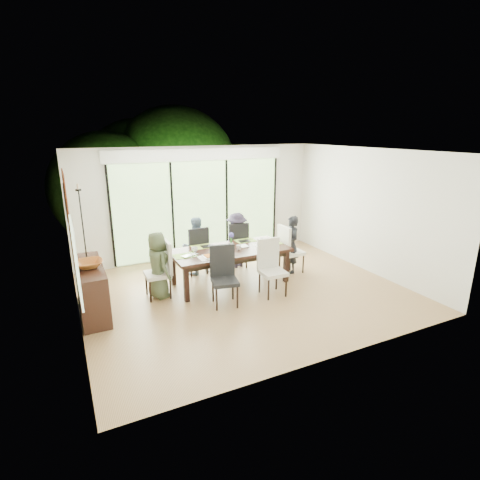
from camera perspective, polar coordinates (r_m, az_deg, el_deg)
name	(u,v)px	position (r m, az deg, el deg)	size (l,w,h in m)	color
floor	(246,292)	(7.42, 0.85, -7.96)	(6.00, 5.00, 0.01)	brown
ceiling	(246,151)	(6.76, 0.95, 13.43)	(6.00, 5.00, 0.01)	white
wall_back	(200,203)	(9.22, -6.18, 5.69)	(6.00, 0.02, 2.70)	silver
wall_front	(334,269)	(4.96, 14.11, -4.29)	(6.00, 0.02, 2.70)	silver
wall_left	(70,247)	(6.27, -24.50, -0.94)	(0.02, 5.00, 2.70)	beige
wall_right	(368,211)	(8.72, 18.91, 4.25)	(0.02, 5.00, 2.70)	silver
glass_doors	(200,209)	(9.22, -6.06, 4.73)	(4.20, 0.02, 2.30)	#598C3F
blinds_header	(199,155)	(9.03, -6.29, 12.81)	(4.40, 0.06, 0.28)	white
mullion_a	(111,218)	(8.74, -19.10, 3.25)	(0.05, 0.04, 2.30)	black
mullion_b	(173,212)	(9.00, -10.24, 4.27)	(0.05, 0.04, 2.30)	black
mullion_c	(227,207)	(9.46, -2.04, 5.12)	(0.05, 0.04, 2.30)	black
mullion_d	(274,202)	(10.10, 5.27, 5.79)	(0.05, 0.04, 2.30)	black
side_window	(76,261)	(5.07, -23.71, -2.95)	(0.02, 0.90, 1.00)	#8CAD7F
deck	(190,247)	(10.39, -7.62, -1.11)	(6.00, 1.80, 0.10)	#513723
rail_top	(180,220)	(10.96, -9.07, 3.03)	(6.00, 0.08, 0.06)	brown
foliage_left	(108,189)	(11.41, -19.53, 7.38)	(3.20, 3.20, 3.20)	#14380F
foliage_mid	(176,170)	(12.38, -9.77, 10.41)	(4.00, 4.00, 4.00)	#14380F
foliage_right	(237,187)	(12.34, -0.46, 8.10)	(2.80, 2.80, 2.80)	#14380F
foliage_far	(140,175)	(12.84, -14.96, 9.50)	(3.60, 3.60, 3.60)	#14380F
table_top	(230,250)	(7.58, -1.53, -1.61)	(2.37, 1.09, 0.06)	black
table_apron	(230,255)	(7.61, -1.53, -2.24)	(2.17, 0.89, 0.10)	black
table_leg_fl	(186,284)	(6.98, -8.18, -6.69)	(0.09, 0.09, 0.68)	black
table_leg_fr	(286,266)	(7.84, 7.03, -3.98)	(0.09, 0.09, 0.68)	black
table_leg_bl	(173,269)	(7.74, -10.16, -4.39)	(0.09, 0.09, 0.68)	black
table_leg_br	(266,254)	(8.53, 3.91, -2.17)	(0.09, 0.09, 0.68)	black
chair_left_end	(157,270)	(7.19, -12.51, -4.47)	(0.45, 0.45, 1.09)	silver
chair_right_end	(292,248)	(8.33, 7.91, -1.29)	(0.45, 0.45, 1.09)	white
chair_far_left	(195,250)	(8.23, -6.83, -1.48)	(0.45, 0.45, 1.09)	black
chair_far_right	(237,244)	(8.59, -0.53, -0.59)	(0.45, 0.45, 1.09)	black
chair_near_left	(225,277)	(6.70, -2.34, -5.64)	(0.45, 0.45, 1.09)	black
chair_near_right	(273,268)	(7.13, 5.06, -4.30)	(0.45, 0.45, 1.09)	beige
person_left_end	(158,265)	(7.16, -12.40, -3.75)	(0.59, 0.37, 1.27)	#455236
person_right_end	(291,245)	(8.29, 7.82, -0.69)	(0.59, 0.37, 1.27)	black
person_far_left	(195,246)	(8.18, -6.81, -0.89)	(0.59, 0.37, 1.27)	slate
person_far_right	(237,240)	(8.54, -0.47, -0.02)	(0.59, 0.37, 1.27)	#261F2F
placemat_left	(185,256)	(7.25, -8.39, -2.37)	(0.43, 0.32, 0.01)	olive
placemat_right	(271,243)	(7.99, 4.68, -0.45)	(0.43, 0.32, 0.01)	#7EA33A
placemat_far_l	(202,247)	(7.76, -5.78, -1.00)	(0.43, 0.32, 0.01)	#A9C145
placemat_far_r	(245,240)	(8.14, 0.83, -0.08)	(0.43, 0.32, 0.01)	#83AB3D
placemat_paper	(210,257)	(7.11, -4.57, -2.64)	(0.43, 0.32, 0.01)	white
tablet_far_l	(208,246)	(7.75, -4.96, -0.94)	(0.26, 0.18, 0.01)	black
tablet_far_r	(244,241)	(8.08, 0.67, -0.16)	(0.24, 0.17, 0.01)	black
papers	(261,245)	(7.83, 3.29, -0.79)	(0.30, 0.22, 0.00)	white
platter_base	(210,256)	(7.10, -4.58, -2.52)	(0.26, 0.26, 0.02)	white
platter_snacks	(210,256)	(7.10, -4.58, -2.39)	(0.20, 0.20, 0.01)	#C15D16
vase	(231,245)	(7.62, -1.35, -0.82)	(0.08, 0.08, 0.12)	silver
hyacinth_stems	(231,240)	(7.58, -1.36, 0.04)	(0.04, 0.04, 0.16)	#337226
hyacinth_blooms	(231,235)	(7.55, -1.36, 0.76)	(0.11, 0.11, 0.11)	#4E45AD
laptop	(192,256)	(7.19, -7.39, -2.42)	(0.33, 0.21, 0.03)	silver
cup_a	(195,249)	(7.45, -6.93, -1.44)	(0.12, 0.12, 0.09)	white
cup_b	(239,247)	(7.53, -0.18, -1.12)	(0.10, 0.10, 0.09)	white
cup_c	(262,241)	(7.99, 3.40, -0.10)	(0.12, 0.12, 0.09)	white
book	(240,246)	(7.71, 0.00, -0.98)	(0.16, 0.22, 0.02)	white
sideboard	(92,289)	(6.96, -21.68, -6.96)	(0.43, 1.54, 0.87)	black
bowl	(89,264)	(6.70, -22.05, -3.42)	(0.46, 0.46, 0.11)	#945320
candlestick_base	(87,258)	(7.14, -22.31, -2.56)	(0.10, 0.10, 0.04)	black
candlestick_shaft	(83,225)	(6.97, -22.85, 2.17)	(0.02, 0.02, 1.21)	black
candlestick_pan	(78,190)	(6.86, -23.41, 7.01)	(0.10, 0.10, 0.03)	black
candle	(78,187)	(6.86, -23.47, 7.48)	(0.03, 0.03, 0.10)	silver
tapestry	(69,219)	(6.57, -24.65, 2.97)	(0.02, 1.00, 1.50)	maroon
art_frame	(65,202)	(7.84, -25.06, 5.28)	(0.03, 0.55, 0.65)	black
art_canvas	(67,202)	(7.84, -24.91, 5.29)	(0.01, 0.45, 0.55)	#195251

